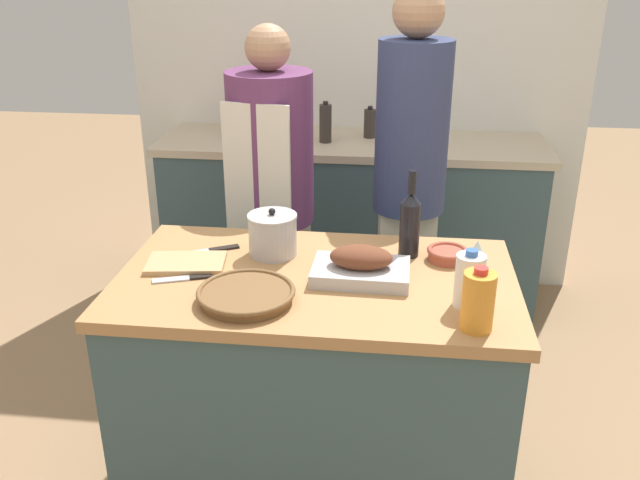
% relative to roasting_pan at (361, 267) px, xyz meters
% --- Properties ---
extents(kitchen_island, '(1.29, 0.75, 0.89)m').
position_rel_roasting_pan_xyz_m(kitchen_island, '(-0.15, 0.00, -0.49)').
color(kitchen_island, '#3D565B').
rests_on(kitchen_island, ground_plane).
extents(back_counter, '(2.05, 0.60, 0.94)m').
position_rel_roasting_pan_xyz_m(back_counter, '(-0.15, 1.55, -0.47)').
color(back_counter, '#3D565B').
rests_on(back_counter, ground_plane).
extents(back_wall, '(2.55, 0.10, 2.55)m').
position_rel_roasting_pan_xyz_m(back_wall, '(-0.15, 1.90, 0.34)').
color(back_wall, silver).
rests_on(back_wall, ground_plane).
extents(roasting_pan, '(0.31, 0.21, 0.11)m').
position_rel_roasting_pan_xyz_m(roasting_pan, '(0.00, 0.00, 0.00)').
color(roasting_pan, '#BCBCC1').
rests_on(roasting_pan, kitchen_island).
extents(wicker_basket, '(0.30, 0.30, 0.04)m').
position_rel_roasting_pan_xyz_m(wicker_basket, '(-0.33, -0.19, -0.02)').
color(wicker_basket, brown).
rests_on(wicker_basket, kitchen_island).
extents(cutting_board, '(0.28, 0.20, 0.02)m').
position_rel_roasting_pan_xyz_m(cutting_board, '(-0.59, 0.03, -0.03)').
color(cutting_board, tan).
rests_on(cutting_board, kitchen_island).
extents(stock_pot, '(0.17, 0.17, 0.17)m').
position_rel_roasting_pan_xyz_m(stock_pot, '(-0.31, 0.16, 0.03)').
color(stock_pot, '#B7B7BC').
rests_on(stock_pot, kitchen_island).
extents(mixing_bowl, '(0.14, 0.14, 0.04)m').
position_rel_roasting_pan_xyz_m(mixing_bowl, '(0.28, 0.18, -0.02)').
color(mixing_bowl, '#A84C38').
rests_on(mixing_bowl, kitchen_island).
extents(juice_jug, '(0.09, 0.09, 0.19)m').
position_rel_roasting_pan_xyz_m(juice_jug, '(0.34, -0.27, 0.04)').
color(juice_jug, orange).
rests_on(juice_jug, kitchen_island).
extents(milk_jug, '(0.09, 0.09, 0.18)m').
position_rel_roasting_pan_xyz_m(milk_jug, '(0.33, -0.14, 0.04)').
color(milk_jug, white).
rests_on(milk_jug, kitchen_island).
extents(wine_bottle_green, '(0.07, 0.07, 0.31)m').
position_rel_roasting_pan_xyz_m(wine_bottle_green, '(0.15, 0.21, 0.08)').
color(wine_bottle_green, black).
rests_on(wine_bottle_green, kitchen_island).
extents(wine_glass_left, '(0.07, 0.07, 0.13)m').
position_rel_roasting_pan_xyz_m(wine_glass_left, '(0.37, 0.06, 0.05)').
color(wine_glass_left, silver).
rests_on(wine_glass_left, kitchen_island).
extents(knife_chef, '(0.26, 0.16, 0.01)m').
position_rel_roasting_pan_xyz_m(knife_chef, '(-0.56, 0.14, -0.04)').
color(knife_chef, '#B7B7BC').
rests_on(knife_chef, kitchen_island).
extents(knife_paring, '(0.19, 0.09, 0.01)m').
position_rel_roasting_pan_xyz_m(knife_paring, '(-0.56, -0.07, -0.04)').
color(knife_paring, '#B7B7BC').
rests_on(knife_paring, kitchen_island).
extents(stand_mixer, '(0.18, 0.14, 0.32)m').
position_rel_roasting_pan_xyz_m(stand_mixer, '(-0.72, 1.58, 0.13)').
color(stand_mixer, '#B22323').
rests_on(stand_mixer, back_counter).
extents(condiment_bottle_tall, '(0.06, 0.06, 0.17)m').
position_rel_roasting_pan_xyz_m(condiment_bottle_tall, '(-0.06, 1.63, 0.08)').
color(condiment_bottle_tall, '#332D28').
rests_on(condiment_bottle_tall, back_counter).
extents(condiment_bottle_short, '(0.06, 0.06, 0.22)m').
position_rel_roasting_pan_xyz_m(condiment_bottle_short, '(-0.28, 1.51, 0.10)').
color(condiment_bottle_short, '#332D28').
rests_on(condiment_bottle_short, back_counter).
extents(person_cook_aproned, '(0.36, 0.38, 1.60)m').
position_rel_roasting_pan_xyz_m(person_cook_aproned, '(-0.44, 0.79, -0.05)').
color(person_cook_aproned, beige).
rests_on(person_cook_aproned, ground_plane).
extents(person_cook_guest, '(0.30, 0.30, 1.75)m').
position_rel_roasting_pan_xyz_m(person_cook_guest, '(0.15, 0.80, 0.05)').
color(person_cook_guest, beige).
rests_on(person_cook_guest, ground_plane).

